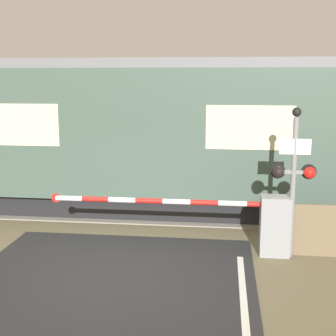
# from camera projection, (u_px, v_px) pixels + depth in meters

# --- Properties ---
(ground_plane) EXTENTS (80.00, 80.00, 0.00)m
(ground_plane) POSITION_uv_depth(u_px,v_px,m) (115.00, 272.00, 8.91)
(ground_plane) COLOR #6B6047
(track_bed) EXTENTS (36.00, 3.20, 0.13)m
(track_bed) POSITION_uv_depth(u_px,v_px,m) (151.00, 207.00, 13.28)
(track_bed) COLOR gray
(track_bed) RESTS_ON ground_plane
(train) EXTENTS (20.71, 3.15, 4.11)m
(train) POSITION_uv_depth(u_px,v_px,m) (247.00, 135.00, 12.57)
(train) COLOR black
(train) RESTS_ON ground_plane
(crossing_barrier) EXTENTS (5.07, 0.44, 1.25)m
(crossing_barrier) POSITION_uv_depth(u_px,v_px,m) (258.00, 222.00, 9.69)
(crossing_barrier) COLOR gray
(crossing_barrier) RESTS_ON ground_plane
(signal_post) EXTENTS (0.91, 0.26, 3.07)m
(signal_post) POSITION_uv_depth(u_px,v_px,m) (294.00, 174.00, 9.34)
(signal_post) COLOR gray
(signal_post) RESTS_ON ground_plane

